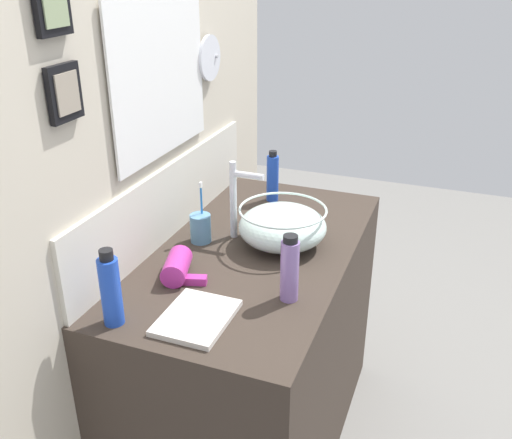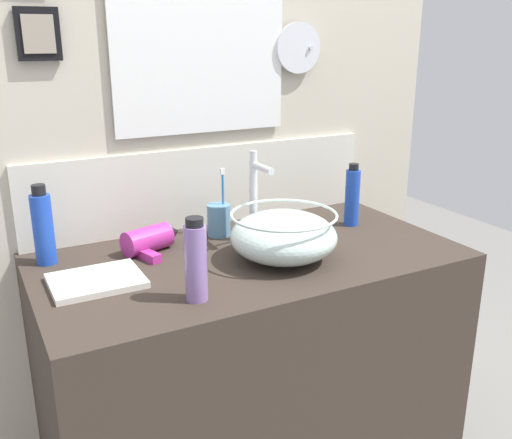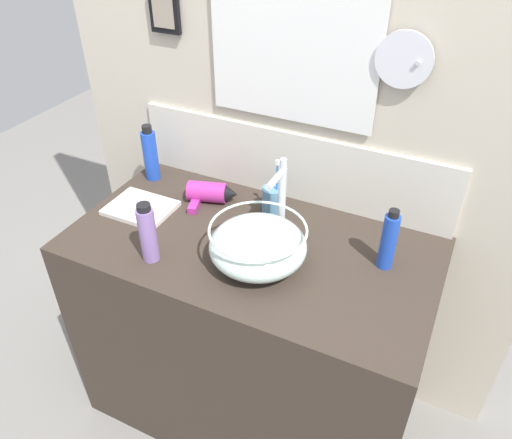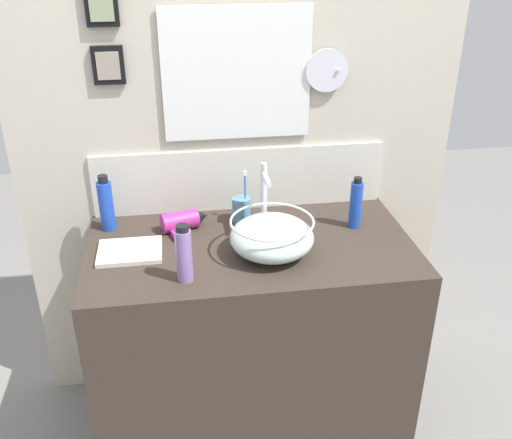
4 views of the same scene
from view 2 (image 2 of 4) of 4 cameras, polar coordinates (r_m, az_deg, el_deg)
vanity_counter at (r=1.81m, az=-0.55°, el=-16.19°), size 1.18×0.63×0.86m
back_panel at (r=1.82m, az=-5.72°, el=11.74°), size 1.73×0.10×2.50m
glass_bowl_sink at (r=1.55m, az=2.77°, el=-1.61°), size 0.29×0.29×0.13m
faucet at (r=1.66m, az=-0.06°, el=2.87°), size 0.02×0.12×0.27m
hair_drier at (r=1.65m, az=-10.36°, el=-1.95°), size 0.19×0.17×0.07m
toothbrush_cup at (r=1.75m, az=-3.74°, el=-0.00°), size 0.07×0.07×0.21m
lotion_bottle at (r=1.31m, az=-6.04°, el=-4.15°), size 0.05×0.05×0.20m
spray_bottle at (r=1.62m, az=-20.52°, el=-0.74°), size 0.05×0.05×0.22m
shampoo_bottle at (r=1.86m, az=9.60°, el=2.29°), size 0.05×0.05×0.20m
hand_towel at (r=1.47m, az=-15.63°, el=-5.99°), size 0.22×0.18×0.02m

